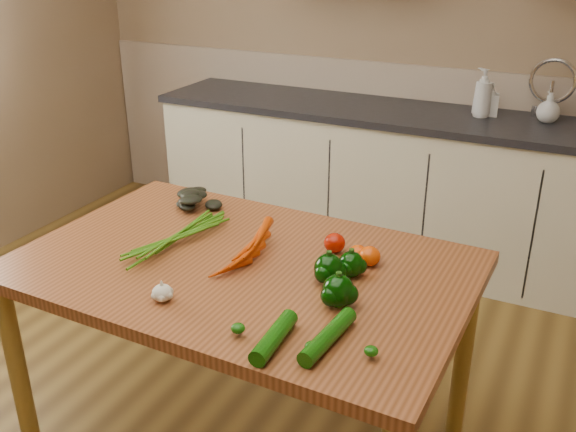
% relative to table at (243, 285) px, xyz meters
% --- Properties ---
extents(room, '(4.04, 5.04, 2.64)m').
position_rel_table_xyz_m(room, '(-0.24, -0.18, 0.53)').
color(room, brown).
rests_on(room, ground).
extents(counter_run, '(2.84, 0.64, 1.14)m').
position_rel_table_xyz_m(counter_run, '(-0.02, 1.83, -0.26)').
color(counter_run, beige).
rests_on(counter_run, ground).
extents(table, '(1.53, 1.01, 0.80)m').
position_rel_table_xyz_m(table, '(0.00, 0.00, 0.00)').
color(table, brown).
rests_on(table, ground).
extents(soap_bottle_a, '(0.14, 0.14, 0.26)m').
position_rel_table_xyz_m(soap_bottle_a, '(0.42, 1.88, 0.31)').
color(soap_bottle_a, silver).
rests_on(soap_bottle_a, counter_run).
extents(soap_bottle_b, '(0.09, 0.09, 0.17)m').
position_rel_table_xyz_m(soap_bottle_b, '(0.46, 1.93, 0.27)').
color(soap_bottle_b, silver).
rests_on(soap_bottle_b, counter_run).
extents(soap_bottle_c, '(0.17, 0.17, 0.15)m').
position_rel_table_xyz_m(soap_bottle_c, '(0.75, 1.93, 0.26)').
color(soap_bottle_c, silver).
rests_on(soap_bottle_c, counter_run).
extents(carrot_bunch, '(0.28, 0.22, 0.07)m').
position_rel_table_xyz_m(carrot_bunch, '(-0.08, 0.03, 0.13)').
color(carrot_bunch, '#C63D04').
rests_on(carrot_bunch, table).
extents(leafy_greens, '(0.21, 0.19, 0.11)m').
position_rel_table_xyz_m(leafy_greens, '(-0.38, 0.33, 0.14)').
color(leafy_greens, black).
rests_on(leafy_greens, table).
extents(garlic_bulb, '(0.06, 0.06, 0.05)m').
position_rel_table_xyz_m(garlic_bulb, '(-0.09, -0.32, 0.12)').
color(garlic_bulb, silver).
rests_on(garlic_bulb, table).
extents(pepper_a, '(0.09, 0.09, 0.09)m').
position_rel_table_xyz_m(pepper_a, '(0.31, 0.01, 0.14)').
color(pepper_a, black).
rests_on(pepper_a, table).
extents(pepper_b, '(0.08, 0.08, 0.08)m').
position_rel_table_xyz_m(pepper_b, '(0.36, 0.07, 0.13)').
color(pepper_b, black).
rests_on(pepper_b, table).
extents(pepper_c, '(0.10, 0.10, 0.10)m').
position_rel_table_xyz_m(pepper_c, '(0.39, -0.11, 0.14)').
color(pepper_c, black).
rests_on(pepper_c, table).
extents(tomato_a, '(0.07, 0.07, 0.07)m').
position_rel_table_xyz_m(tomato_a, '(0.25, 0.21, 0.12)').
color(tomato_a, '#991202').
rests_on(tomato_a, table).
extents(tomato_b, '(0.06, 0.06, 0.06)m').
position_rel_table_xyz_m(tomato_b, '(0.34, 0.18, 0.12)').
color(tomato_b, '#DC4305').
rests_on(tomato_b, table).
extents(tomato_c, '(0.07, 0.07, 0.07)m').
position_rel_table_xyz_m(tomato_c, '(0.39, 0.17, 0.12)').
color(tomato_c, '#DC4305').
rests_on(tomato_c, table).
extents(zucchini_a, '(0.07, 0.26, 0.05)m').
position_rel_table_xyz_m(zucchini_a, '(0.44, -0.30, 0.11)').
color(zucchini_a, '#0E4507').
rests_on(zucchini_a, table).
extents(zucchini_b, '(0.06, 0.22, 0.05)m').
position_rel_table_xyz_m(zucchini_b, '(0.31, -0.37, 0.11)').
color(zucchini_b, '#0E4507').
rests_on(zucchini_b, table).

